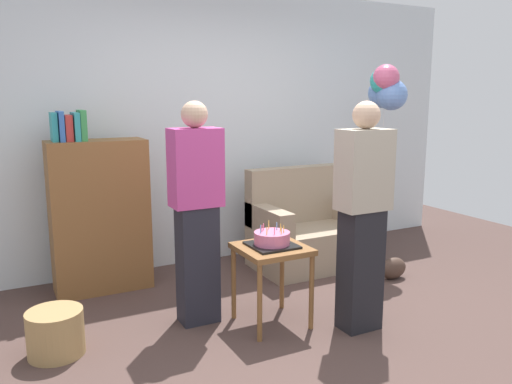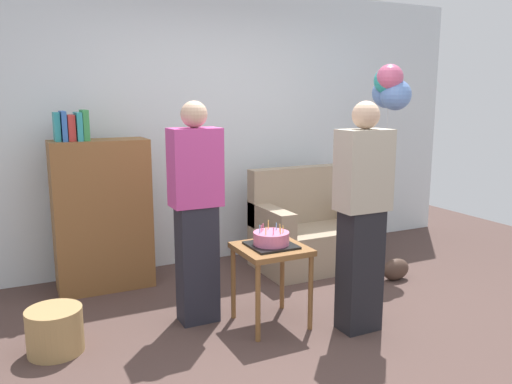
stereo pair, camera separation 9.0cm
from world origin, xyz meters
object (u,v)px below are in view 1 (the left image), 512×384
(person_holding_cake, at_px, (362,216))
(birthday_cake, at_px, (272,239))
(wicker_basket, at_px, (56,333))
(handbag, at_px, (393,268))
(person_blowing_candles, at_px, (197,213))
(balloon_bunch, at_px, (386,88))
(bookshelf, at_px, (99,214))
(side_table, at_px, (272,258))
(couch, at_px, (307,231))

(person_holding_cake, bearing_deg, birthday_cake, -7.10)
(wicker_basket, xyz_separation_m, handbag, (2.92, 0.07, -0.05))
(person_blowing_candles, bearing_deg, balloon_bunch, 23.17)
(bookshelf, xyz_separation_m, wicker_basket, (-0.50, -1.05, -0.52))
(side_table, xyz_separation_m, person_blowing_candles, (-0.46, 0.29, 0.33))
(person_holding_cake, relative_size, wicker_basket, 4.53)
(bookshelf, height_order, person_blowing_candles, person_blowing_candles)
(couch, distance_m, side_table, 1.42)
(couch, height_order, wicker_basket, couch)
(handbag, bearing_deg, wicker_basket, -178.68)
(wicker_basket, height_order, handbag, wicker_basket)
(person_blowing_candles, bearing_deg, wicker_basket, -167.26)
(balloon_bunch, bearing_deg, side_table, -154.77)
(wicker_basket, bearing_deg, side_table, -9.17)
(wicker_basket, relative_size, balloon_bunch, 0.18)
(couch, bearing_deg, side_table, -133.69)
(couch, xyz_separation_m, person_blowing_candles, (-1.44, -0.73, 0.49))
(person_holding_cake, distance_m, handbag, 1.35)
(couch, relative_size, handbag, 3.93)
(bookshelf, xyz_separation_m, person_blowing_candles, (0.51, -1.00, 0.16))
(side_table, height_order, balloon_bunch, balloon_bunch)
(handbag, bearing_deg, person_blowing_candles, -179.54)
(balloon_bunch, bearing_deg, person_holding_cake, -135.67)
(handbag, xyz_separation_m, balloon_bunch, (0.27, 0.50, 1.63))
(wicker_basket, bearing_deg, handbag, 1.32)
(handbag, bearing_deg, bookshelf, 157.96)
(side_table, bearing_deg, birthday_cake, 106.85)
(couch, height_order, person_blowing_candles, person_blowing_candles)
(person_holding_cake, xyz_separation_m, handbag, (0.92, 0.66, -0.73))
(person_blowing_candles, relative_size, balloon_bunch, 0.83)
(bookshelf, distance_m, balloon_bunch, 2.93)
(person_holding_cake, bearing_deg, bookshelf, -20.77)
(side_table, relative_size, person_holding_cake, 0.36)
(person_blowing_candles, bearing_deg, bookshelf, 126.87)
(person_blowing_candles, relative_size, wicker_basket, 4.53)
(person_blowing_candles, xyz_separation_m, person_holding_cake, (0.99, -0.64, 0.00))
(couch, bearing_deg, birthday_cake, -133.69)
(balloon_bunch, bearing_deg, couch, 164.28)
(bookshelf, bearing_deg, wicker_basket, -115.50)
(couch, relative_size, person_holding_cake, 0.67)
(side_table, distance_m, birthday_cake, 0.14)
(couch, relative_size, side_table, 1.85)
(bookshelf, height_order, birthday_cake, bookshelf)
(wicker_basket, bearing_deg, birthday_cake, -9.17)
(person_blowing_candles, relative_size, handbag, 5.82)
(person_holding_cake, bearing_deg, handbag, -117.70)
(side_table, xyz_separation_m, wicker_basket, (-1.47, 0.24, -0.35))
(couch, bearing_deg, wicker_basket, -162.30)
(side_table, bearing_deg, person_blowing_candles, 147.94)
(wicker_basket, distance_m, handbag, 2.92)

